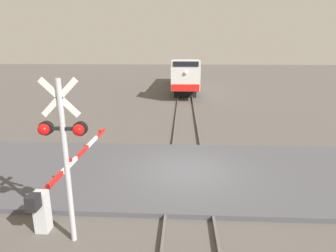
{
  "coord_description": "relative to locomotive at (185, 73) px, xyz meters",
  "views": [
    {
      "loc": [
        -0.25,
        -10.61,
        4.98
      ],
      "look_at": [
        -0.93,
        2.41,
        1.37
      ],
      "focal_mm": 30.1,
      "sensor_mm": 36.0,
      "label": 1
    }
  ],
  "objects": [
    {
      "name": "ground_plane",
      "position": [
        0.0,
        -24.82,
        -2.03
      ],
      "size": [
        160.0,
        160.0,
        0.0
      ],
      "primitive_type": "plane",
      "color": "#514C47"
    },
    {
      "name": "rail_track_left",
      "position": [
        -0.72,
        -24.82,
        -1.96
      ],
      "size": [
        0.08,
        80.0,
        0.15
      ],
      "primitive_type": "cube",
      "color": "#59544C",
      "rests_on": "ground_plane"
    },
    {
      "name": "rail_track_right",
      "position": [
        0.72,
        -24.82,
        -1.96
      ],
      "size": [
        0.08,
        80.0,
        0.15
      ],
      "primitive_type": "cube",
      "color": "#59544C",
      "rests_on": "ground_plane"
    },
    {
      "name": "locomotive",
      "position": [
        0.0,
        0.0,
        0.0
      ],
      "size": [
        2.75,
        18.93,
        3.86
      ],
      "color": "black",
      "rests_on": "ground_plane"
    },
    {
      "name": "crossing_gate",
      "position": [
        -4.11,
        -27.7,
        -1.2
      ],
      "size": [
        0.36,
        7.01,
        1.31
      ],
      "color": "silver",
      "rests_on": "ground_plane"
    },
    {
      "name": "road_surface",
      "position": [
        0.0,
        -24.82,
        -1.95
      ],
      "size": [
        36.0,
        6.37,
        0.16
      ],
      "primitive_type": "cube",
      "color": "#47474C",
      "rests_on": "ground_plane"
    },
    {
      "name": "crossing_signal",
      "position": [
        -3.12,
        -29.11,
        0.69
      ],
      "size": [
        1.18,
        0.33,
        4.34
      ],
      "color": "#ADADB2",
      "rests_on": "ground_plane"
    }
  ]
}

